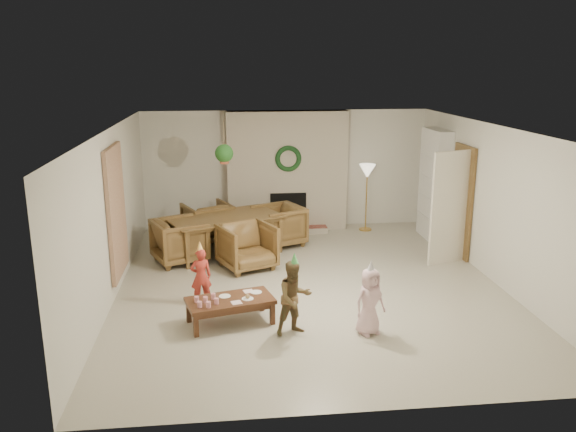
{
  "coord_description": "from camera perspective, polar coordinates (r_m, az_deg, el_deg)",
  "views": [
    {
      "loc": [
        -1.28,
        -8.55,
        3.44
      ],
      "look_at": [
        -0.3,
        0.4,
        1.05
      ],
      "focal_mm": 35.98,
      "sensor_mm": 36.0,
      "label": 1
    }
  ],
  "objects": [
    {
      "name": "fireplace_mass",
      "position": [
        12.12,
        -0.09,
        4.45
      ],
      "size": [
        2.5,
        0.4,
        2.5
      ],
      "primitive_type": "cube",
      "color": "#562716",
      "rests_on": "floor"
    },
    {
      "name": "bookshelf_shelf_a",
      "position": [
        11.98,
        13.97,
        -0.04
      ],
      "size": [
        0.3,
        0.92,
        0.03
      ],
      "primitive_type": "cube",
      "color": "white",
      "rests_on": "bookshelf_carcass"
    },
    {
      "name": "cup_c",
      "position": [
        7.67,
        -7.86,
        -8.67
      ],
      "size": [
        0.08,
        0.08,
        0.08
      ],
      "primitive_type": "cylinder",
      "rotation": [
        0.0,
        0.0,
        0.26
      ],
      "color": "white",
      "rests_on": "coffee_table_top"
    },
    {
      "name": "curtain_panel",
      "position": [
        9.18,
        -16.6,
        0.42
      ],
      "size": [
        0.06,
        1.2,
        2.0
      ],
      "primitive_type": "cube",
      "color": "tan",
      "rests_on": "wall_left"
    },
    {
      "name": "door_leaf",
      "position": [
        10.43,
        15.67,
        0.77
      ],
      "size": [
        0.77,
        0.32,
        2.0
      ],
      "primitive_type": "cube",
      "rotation": [
        0.0,
        0.0,
        -1.22
      ],
      "color": "beige",
      "rests_on": "floor"
    },
    {
      "name": "wall_right",
      "position": [
        9.81,
        19.8,
        1.07
      ],
      "size": [
        0.0,
        7.0,
        7.0
      ],
      "primitive_type": "plane",
      "rotation": [
        1.57,
        0.0,
        -1.57
      ],
      "color": "silver",
      "rests_on": "floor"
    },
    {
      "name": "cup_a",
      "position": [
        7.69,
        -8.72,
        -8.64
      ],
      "size": [
        0.08,
        0.08,
        0.08
      ],
      "primitive_type": "cylinder",
      "rotation": [
        0.0,
        0.0,
        0.26
      ],
      "color": "white",
      "rests_on": "coffee_table_top"
    },
    {
      "name": "plate_a",
      "position": [
        8.01,
        -6.27,
        -7.87
      ],
      "size": [
        0.2,
        0.2,
        0.01
      ],
      "primitive_type": "cylinder",
      "rotation": [
        0.0,
        0.0,
        0.26
      ],
      "color": "white",
      "rests_on": "coffee_table_top"
    },
    {
      "name": "books_row_lower",
      "position": [
        11.81,
        14.17,
        0.43
      ],
      "size": [
        0.2,
        0.4,
        0.24
      ],
      "primitive_type": "cube",
      "color": "#B32132",
      "rests_on": "bookshelf_shelf_a"
    },
    {
      "name": "coffee_leg_fl",
      "position": [
        7.69,
        -9.08,
        -10.67
      ],
      "size": [
        0.08,
        0.08,
        0.3
      ],
      "primitive_type": "cube",
      "rotation": [
        0.0,
        0.0,
        0.26
      ],
      "color": "#4F2D1A",
      "rests_on": "floor"
    },
    {
      "name": "plate_c",
      "position": [
        8.1,
        -3.17,
        -7.52
      ],
      "size": [
        0.2,
        0.2,
        0.01
      ],
      "primitive_type": "cylinder",
      "rotation": [
        0.0,
        0.0,
        0.26
      ],
      "color": "white",
      "rests_on": "coffee_table_top"
    },
    {
      "name": "dining_chair_left",
      "position": [
        10.41,
        -10.64,
        -2.42
      ],
      "size": [
        1.13,
        1.12,
        0.79
      ],
      "primitive_type": "imported",
      "rotation": [
        0.0,
        0.0,
        1.98
      ],
      "color": "brown",
      "rests_on": "floor"
    },
    {
      "name": "party_hat_pink",
      "position": [
        7.46,
        8.21,
        -4.94
      ],
      "size": [
        0.14,
        0.14,
        0.16
      ],
      "primitive_type": "cone",
      "rotation": [
        0.0,
        0.0,
        0.21
      ],
      "color": "#BAB9C1",
      "rests_on": "child_pink"
    },
    {
      "name": "floor_lamp_base",
      "position": [
        12.4,
        7.64,
        -1.31
      ],
      "size": [
        0.26,
        0.26,
        0.03
      ],
      "primitive_type": "cylinder",
      "color": "gold",
      "rests_on": "floor"
    },
    {
      "name": "books_row_upper",
      "position": [
        11.69,
        14.33,
        4.25
      ],
      "size": [
        0.2,
        0.36,
        0.22
      ],
      "primitive_type": "cube",
      "color": "gold",
      "rests_on": "bookshelf_shelf_c"
    },
    {
      "name": "fireplace_hearth",
      "position": [
        12.06,
        0.09,
        -1.42
      ],
      "size": [
        1.6,
        0.3,
        0.12
      ],
      "primitive_type": "cube",
      "color": "maroon",
      "rests_on": "floor"
    },
    {
      "name": "coffee_table_top",
      "position": [
        7.93,
        -5.75,
        -8.31
      ],
      "size": [
        1.26,
        0.85,
        0.05
      ],
      "primitive_type": "cube",
      "rotation": [
        0.0,
        0.0,
        0.26
      ],
      "color": "#4F2D1A",
      "rests_on": "floor"
    },
    {
      "name": "dining_chair_near",
      "position": [
        9.94,
        -4.06,
        -3.02
      ],
      "size": [
        1.12,
        1.13,
        0.79
      ],
      "primitive_type": "imported",
      "rotation": [
        0.0,
        0.0,
        0.41
      ],
      "color": "brown",
      "rests_on": "floor"
    },
    {
      "name": "bookshelf_shelf_b",
      "position": [
        11.89,
        14.09,
        1.83
      ],
      "size": [
        0.3,
        0.92,
        0.03
      ],
      "primitive_type": "cube",
      "color": "white",
      "rests_on": "bookshelf_carcass"
    },
    {
      "name": "bookshelf_shelf_d",
      "position": [
        11.74,
        14.34,
        5.63
      ],
      "size": [
        0.3,
        0.92,
        0.03
      ],
      "primitive_type": "cube",
      "color": "white",
      "rests_on": "bookshelf_carcass"
    },
    {
      "name": "coffee_leg_bl",
      "position": [
        8.11,
        -9.79,
        -9.3
      ],
      "size": [
        0.08,
        0.08,
        0.3
      ],
      "primitive_type": "cube",
      "rotation": [
        0.0,
        0.0,
        0.26
      ],
      "color": "#4F2D1A",
      "rests_on": "floor"
    },
    {
      "name": "party_hat_red",
      "position": [
        8.41,
        -8.72,
        -2.99
      ],
      "size": [
        0.13,
        0.13,
        0.16
      ],
      "primitive_type": "cone",
      "rotation": [
        0.0,
        0.0,
        -0.14
      ],
      "color": "#F5FA53",
      "rests_on": "child_red"
    },
    {
      "name": "cup_d",
      "position": [
        7.83,
        -8.17,
        -8.17
      ],
      "size": [
        0.08,
        0.08,
        0.08
      ],
      "primitive_type": "cylinder",
      "rotation": [
        0.0,
        0.0,
        0.26
      ],
      "color": "white",
      "rests_on": "coffee_table_top"
    },
    {
      "name": "hanging_plant_foliage",
      "position": [
        10.17,
        -6.33,
        6.17
      ],
      "size": [
        0.32,
        0.32,
        0.32
      ],
      "primitive_type": "sphere",
      "color": "#184818",
      "rests_on": "hanging_plant_pot"
    },
    {
      "name": "hanging_plant_cord",
      "position": [
        10.14,
        -6.37,
        7.46
      ],
      "size": [
        0.01,
        0.01,
        0.7
      ],
      "primitive_type": "cylinder",
      "color": "tan",
      "rests_on": "ceiling"
    },
    {
      "name": "hanging_plant_pot",
      "position": [
        10.19,
        -6.31,
        5.51
      ],
      "size": [
        0.16,
        0.16,
        0.12
      ],
      "primitive_type": "cylinder",
      "color": "brown",
      "rests_on": "hanging_plant_cord"
    },
    {
      "name": "child_plaid",
      "position": [
        7.54,
        0.63,
        -8.1
      ],
      "size": [
        0.58,
        0.52,
        1.0
      ],
      "primitive_type": "imported",
      "rotation": [
        0.0,
        0.0,
        0.33
      ],
      "color": "brown",
      "rests_on": "floor"
    },
    {
      "name": "cup_e",
      "position": [
        7.76,
        -7.08,
        -8.35
      ],
      "size": [
        0.08,
        0.08,
        0.08
      ],
      "primitive_type": "cylinder",
      "rotation": [
        0.0,
        0.0,
        0.26
      ],
      "color": "white",
      "rests_on": "coffee_table_top"
    },
    {
      "name": "party_hat_plaid",
      "position": [
        7.35,
        0.64,
        -4.25
      ],
      "size": [
        0.12,
        0.12,
        0.16
      ],
      "primitive_type": "cone",
      "rotation": [
        0.0,
        0.0,
        -0.02
      ],
      "color": "#4DB355",
      "rests_on": "child_plaid"
    },
    {
      "name": "coffee_leg_fr",
      "position": [
        7.94,
        -1.55,
        -9.62
      ],
      "size": [
        0.08,
        0.08,
        0.3
      ],
      "primitive_type": "cube",
      "rotation": [
        0.0,
        0.0,
        0.26
      ],
      "color": "#4F2D1A",
      "rests_on": "floor"
    },
    {
      "name": "ceiling",
      "position": [
        8.7,
        2.28,
        8.65
      ],
      "size": [
        7.0,
        7.0,
        0.0
      ],
      "primitive_type": "plane",
      "rotation": [
        3.14,
        0.0,
        0.0
      ],
      "color": "white",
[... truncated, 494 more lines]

